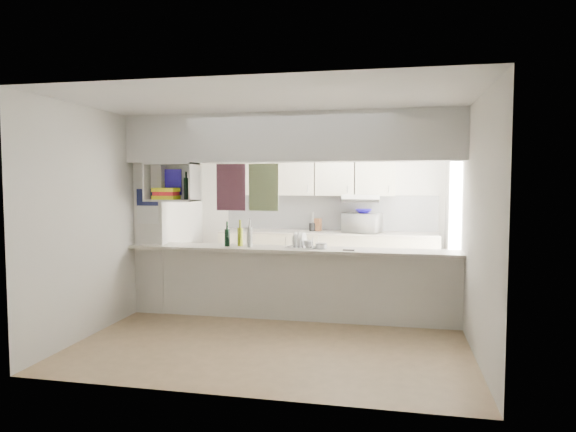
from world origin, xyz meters
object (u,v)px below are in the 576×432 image
(microwave, at_px, (362,223))
(wine_bottles, at_px, (239,236))
(bowl, at_px, (364,211))
(dish_rack, at_px, (302,241))

(microwave, xyz_separation_m, wine_bottles, (-1.45, -2.07, -0.03))
(microwave, relative_size, bowl, 2.10)
(bowl, bearing_deg, microwave, -131.66)
(microwave, distance_m, wine_bottles, 2.52)
(microwave, distance_m, bowl, 0.20)
(dish_rack, height_order, wine_bottles, wine_bottles)
(microwave, xyz_separation_m, dish_rack, (-0.63, -2.03, -0.08))
(dish_rack, distance_m, wine_bottles, 0.82)
(microwave, xyz_separation_m, bowl, (0.02, 0.02, 0.19))
(dish_rack, relative_size, wine_bottles, 1.13)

